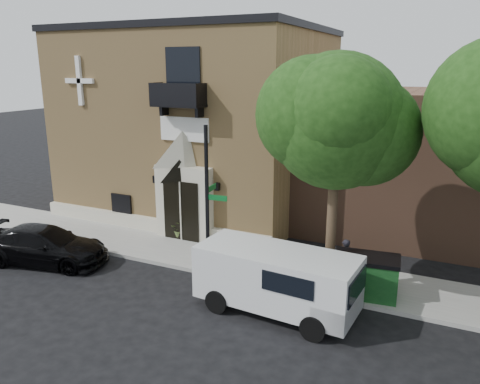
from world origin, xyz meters
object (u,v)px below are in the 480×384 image
at_px(black_sedan, 45,245).
at_px(pedestrian_near, 344,259).
at_px(street_sign, 208,199).
at_px(fire_hydrant, 325,282).
at_px(cargo_van, 282,280).
at_px(dumpster, 366,275).

height_order(black_sedan, pedestrian_near, pedestrian_near).
relative_size(street_sign, fire_hydrant, 6.49).
distance_m(black_sedan, street_sign, 6.81).
distance_m(black_sedan, cargo_van, 9.70).
relative_size(cargo_van, pedestrian_near, 3.41).
bearing_deg(fire_hydrant, street_sign, 177.59).
xyz_separation_m(cargo_van, street_sign, (-3.53, 1.75, 1.71)).
relative_size(black_sedan, fire_hydrant, 6.03).
distance_m(cargo_van, pedestrian_near, 3.18).
distance_m(fire_hydrant, dumpster, 1.33).
relative_size(cargo_van, street_sign, 0.96).
distance_m(black_sedan, pedestrian_near, 11.40).
xyz_separation_m(dumpster, pedestrian_near, (-0.89, 0.85, 0.06)).
bearing_deg(cargo_van, black_sedan, -174.22).
bearing_deg(pedestrian_near, black_sedan, -24.76).
relative_size(street_sign, pedestrian_near, 3.56).
bearing_deg(dumpster, fire_hydrant, -164.35).
xyz_separation_m(black_sedan, cargo_van, (9.69, 0.25, 0.41)).
bearing_deg(cargo_van, fire_hydrant, 63.06).
relative_size(black_sedan, dumpster, 2.26).
height_order(cargo_van, dumpster, cargo_van).
bearing_deg(pedestrian_near, cargo_van, 25.66).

